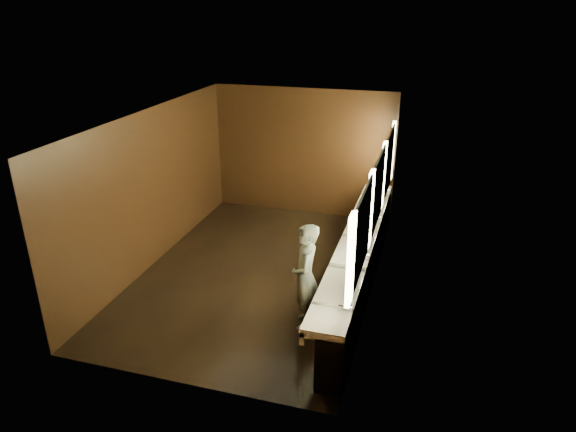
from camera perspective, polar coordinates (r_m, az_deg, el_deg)
name	(u,v)px	position (r m, az deg, el deg)	size (l,w,h in m)	color
floor	(260,272)	(9.26, -3.14, -6.26)	(6.00, 6.00, 0.00)	black
ceiling	(256,117)	(8.26, -3.56, 10.95)	(4.00, 6.00, 0.02)	#2D2D2B
wall_back	(303,152)	(11.38, 1.70, 7.09)	(4.00, 0.02, 2.80)	black
wall_front	(173,288)	(6.20, -12.63, -7.84)	(4.00, 0.02, 2.80)	black
wall_left	(152,188)	(9.48, -14.83, 3.01)	(0.02, 6.00, 2.80)	black
wall_right	(377,212)	(8.25, 9.89, 0.43)	(0.02, 6.00, 2.80)	black
sink_counter	(361,261)	(8.65, 8.12, -4.96)	(0.55, 5.40, 1.01)	black
mirror_band	(378,191)	(8.13, 9.92, 2.72)	(0.06, 5.03, 1.15)	#FFF6B3
person	(305,277)	(7.46, 1.96, -6.77)	(0.59, 0.39, 1.63)	#89B1CC
trash_bin	(346,274)	(8.65, 6.47, -6.39)	(0.38, 0.38, 0.59)	black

